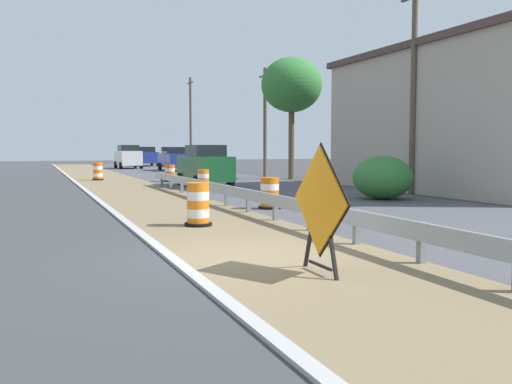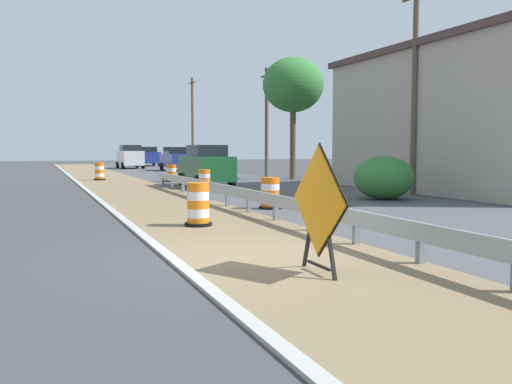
{
  "view_description": "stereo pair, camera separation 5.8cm",
  "coord_description": "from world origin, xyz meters",
  "px_view_note": "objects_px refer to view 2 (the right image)",
  "views": [
    {
      "loc": [
        -3.5,
        -9.19,
        1.94
      ],
      "look_at": [
        1.55,
        3.34,
        0.87
      ],
      "focal_mm": 39.02,
      "sensor_mm": 36.0,
      "label": 1
    },
    {
      "loc": [
        -3.44,
        -9.21,
        1.94
      ],
      "look_at": [
        1.55,
        3.34,
        0.87
      ],
      "focal_mm": 39.02,
      "sensor_mm": 36.0,
      "label": 2
    }
  ],
  "objects_px": {
    "traffic_barrel_far": "(171,174)",
    "utility_pole_far": "(193,121)",
    "traffic_barrel_mid": "(204,181)",
    "car_lead_near_lane": "(206,166)",
    "car_trailing_near_lane": "(148,156)",
    "car_lead_far_lane": "(130,157)",
    "utility_pole_near": "(415,86)",
    "traffic_barrel_nearest": "(198,206)",
    "warning_sign_diamond": "(319,205)",
    "traffic_barrel_farther": "(100,172)",
    "utility_pole_mid": "(267,121)",
    "car_mid_far_lane": "(176,159)",
    "traffic_barrel_close": "(270,195)"
  },
  "relations": [
    {
      "from": "traffic_barrel_mid",
      "to": "utility_pole_near",
      "type": "height_order",
      "value": "utility_pole_near"
    },
    {
      "from": "car_trailing_near_lane",
      "to": "traffic_barrel_far",
      "type": "bearing_deg",
      "value": -10.06
    },
    {
      "from": "warning_sign_diamond",
      "to": "traffic_barrel_farther",
      "type": "distance_m",
      "value": 27.1
    },
    {
      "from": "car_lead_near_lane",
      "to": "car_trailing_near_lane",
      "type": "bearing_deg",
      "value": -6.68
    },
    {
      "from": "traffic_barrel_nearest",
      "to": "traffic_barrel_close",
      "type": "height_order",
      "value": "traffic_barrel_nearest"
    },
    {
      "from": "traffic_barrel_close",
      "to": "car_lead_near_lane",
      "type": "bearing_deg",
      "value": 84.36
    },
    {
      "from": "car_mid_far_lane",
      "to": "traffic_barrel_far",
      "type": "bearing_deg",
      "value": -14.36
    },
    {
      "from": "car_mid_far_lane",
      "to": "utility_pole_near",
      "type": "bearing_deg",
      "value": 7.43
    },
    {
      "from": "car_mid_far_lane",
      "to": "car_trailing_near_lane",
      "type": "bearing_deg",
      "value": 179.45
    },
    {
      "from": "utility_pole_near",
      "to": "car_lead_far_lane",
      "type": "bearing_deg",
      "value": 100.61
    },
    {
      "from": "traffic_barrel_far",
      "to": "traffic_barrel_farther",
      "type": "bearing_deg",
      "value": 140.12
    },
    {
      "from": "car_trailing_near_lane",
      "to": "car_mid_far_lane",
      "type": "bearing_deg",
      "value": -2.6
    },
    {
      "from": "utility_pole_far",
      "to": "car_trailing_near_lane",
      "type": "bearing_deg",
      "value": 110.48
    },
    {
      "from": "car_lead_far_lane",
      "to": "utility_pole_near",
      "type": "bearing_deg",
      "value": -171.21
    },
    {
      "from": "utility_pole_near",
      "to": "utility_pole_mid",
      "type": "xyz_separation_m",
      "value": [
        -0.6,
        14.53,
        -0.77
      ]
    },
    {
      "from": "utility_pole_far",
      "to": "traffic_barrel_mid",
      "type": "bearing_deg",
      "value": -104.19
    },
    {
      "from": "car_mid_far_lane",
      "to": "traffic_barrel_farther",
      "type": "bearing_deg",
      "value": -31.81
    },
    {
      "from": "traffic_barrel_farther",
      "to": "car_mid_far_lane",
      "type": "distance_m",
      "value": 14.5
    },
    {
      "from": "traffic_barrel_nearest",
      "to": "car_trailing_near_lane",
      "type": "relative_size",
      "value": 0.26
    },
    {
      "from": "car_trailing_near_lane",
      "to": "utility_pole_mid",
      "type": "bearing_deg",
      "value": 4.1
    },
    {
      "from": "car_trailing_near_lane",
      "to": "car_lead_far_lane",
      "type": "bearing_deg",
      "value": -25.41
    },
    {
      "from": "traffic_barrel_mid",
      "to": "traffic_barrel_farther",
      "type": "relative_size",
      "value": 0.91
    },
    {
      "from": "traffic_barrel_nearest",
      "to": "utility_pole_near",
      "type": "distance_m",
      "value": 13.23
    },
    {
      "from": "car_lead_far_lane",
      "to": "utility_pole_mid",
      "type": "relative_size",
      "value": 0.6
    },
    {
      "from": "traffic_barrel_nearest",
      "to": "utility_pole_far",
      "type": "xyz_separation_m",
      "value": [
        10.55,
        39.3,
        4.03
      ]
    },
    {
      "from": "utility_pole_mid",
      "to": "car_mid_far_lane",
      "type": "bearing_deg",
      "value": 102.85
    },
    {
      "from": "traffic_barrel_close",
      "to": "traffic_barrel_far",
      "type": "relative_size",
      "value": 1.03
    },
    {
      "from": "warning_sign_diamond",
      "to": "traffic_barrel_close",
      "type": "bearing_deg",
      "value": -107.89
    },
    {
      "from": "warning_sign_diamond",
      "to": "utility_pole_mid",
      "type": "distance_m",
      "value": 28.36
    },
    {
      "from": "traffic_barrel_farther",
      "to": "car_trailing_near_lane",
      "type": "relative_size",
      "value": 0.25
    },
    {
      "from": "traffic_barrel_nearest",
      "to": "car_lead_near_lane",
      "type": "xyz_separation_m",
      "value": [
        4.27,
        13.68,
        0.55
      ]
    },
    {
      "from": "traffic_barrel_far",
      "to": "car_trailing_near_lane",
      "type": "bearing_deg",
      "value": 81.95
    },
    {
      "from": "warning_sign_diamond",
      "to": "car_trailing_near_lane",
      "type": "relative_size",
      "value": 0.49
    },
    {
      "from": "warning_sign_diamond",
      "to": "car_mid_far_lane",
      "type": "height_order",
      "value": "warning_sign_diamond"
    },
    {
      "from": "traffic_barrel_far",
      "to": "utility_pole_far",
      "type": "xyz_separation_m",
      "value": [
        7.01,
        21.07,
        4.08
      ]
    },
    {
      "from": "traffic_barrel_farther",
      "to": "car_lead_near_lane",
      "type": "distance_m",
      "value": 8.83
    },
    {
      "from": "traffic_barrel_farther",
      "to": "car_lead_far_lane",
      "type": "relative_size",
      "value": 0.25
    },
    {
      "from": "car_lead_near_lane",
      "to": "utility_pole_mid",
      "type": "bearing_deg",
      "value": -43.03
    },
    {
      "from": "utility_pole_mid",
      "to": "traffic_barrel_farther",
      "type": "bearing_deg",
      "value": 175.91
    },
    {
      "from": "traffic_barrel_nearest",
      "to": "car_trailing_near_lane",
      "type": "bearing_deg",
      "value": 80.81
    },
    {
      "from": "traffic_barrel_far",
      "to": "car_mid_far_lane",
      "type": "bearing_deg",
      "value": 75.61
    },
    {
      "from": "car_mid_far_lane",
      "to": "utility_pole_near",
      "type": "distance_m",
      "value": 28.05
    },
    {
      "from": "car_lead_far_lane",
      "to": "utility_pole_near",
      "type": "distance_m",
      "value": 35.0
    },
    {
      "from": "traffic_barrel_far",
      "to": "utility_pole_far",
      "type": "bearing_deg",
      "value": 71.6
    },
    {
      "from": "warning_sign_diamond",
      "to": "traffic_barrel_farther",
      "type": "xyz_separation_m",
      "value": [
        -0.44,
        27.09,
        -0.59
      ]
    },
    {
      "from": "traffic_barrel_mid",
      "to": "car_lead_near_lane",
      "type": "xyz_separation_m",
      "value": [
        0.87,
        2.67,
        0.61
      ]
    },
    {
      "from": "traffic_barrel_nearest",
      "to": "traffic_barrel_farther",
      "type": "height_order",
      "value": "traffic_barrel_nearest"
    },
    {
      "from": "car_lead_near_lane",
      "to": "utility_pole_far",
      "type": "xyz_separation_m",
      "value": [
        6.28,
        25.61,
        3.47
      ]
    },
    {
      "from": "warning_sign_diamond",
      "to": "car_lead_near_lane",
      "type": "relative_size",
      "value": 0.45
    },
    {
      "from": "traffic_barrel_close",
      "to": "car_lead_near_lane",
      "type": "distance_m",
      "value": 10.83
    }
  ]
}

